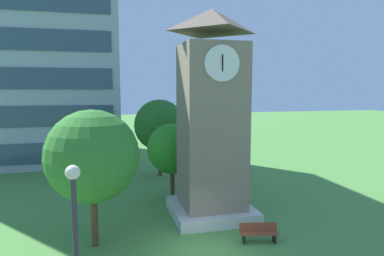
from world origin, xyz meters
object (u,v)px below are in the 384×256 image
(clock_tower, at_px, (212,126))
(tree_near_tower, at_px, (160,125))
(tree_streetside, at_px, (172,149))
(tree_by_building, at_px, (92,156))
(street_lamp, at_px, (76,245))
(park_bench, at_px, (259,232))

(clock_tower, bearing_deg, tree_near_tower, 98.95)
(tree_streetside, height_order, tree_near_tower, tree_near_tower)
(tree_by_building, bearing_deg, clock_tower, 20.67)
(street_lamp, xyz_separation_m, tree_near_tower, (4.95, 18.89, 0.81))
(park_bench, height_order, street_lamp, street_lamp)
(park_bench, height_order, tree_streetside, tree_streetside)
(clock_tower, xyz_separation_m, tree_streetside, (-1.56, 3.57, -1.87))
(park_bench, distance_m, tree_by_building, 8.46)
(clock_tower, bearing_deg, tree_by_building, -159.33)
(park_bench, distance_m, tree_streetside, 8.37)
(park_bench, xyz_separation_m, tree_near_tower, (-2.65, 13.23, 3.73))
(park_bench, relative_size, tree_streetside, 0.38)
(street_lamp, distance_m, tree_near_tower, 19.55)
(street_lamp, xyz_separation_m, tree_streetside, (4.87, 13.06, -0.11))
(tree_streetside, xyz_separation_m, tree_by_building, (-4.73, -5.94, 0.91))
(clock_tower, relative_size, tree_streetside, 2.32)
(clock_tower, relative_size, tree_near_tower, 1.82)
(tree_streetside, xyz_separation_m, tree_near_tower, (0.08, 5.83, 0.92))
(clock_tower, height_order, street_lamp, clock_tower)
(park_bench, distance_m, street_lamp, 9.92)
(tree_streetside, height_order, tree_by_building, tree_by_building)
(clock_tower, height_order, tree_near_tower, clock_tower)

